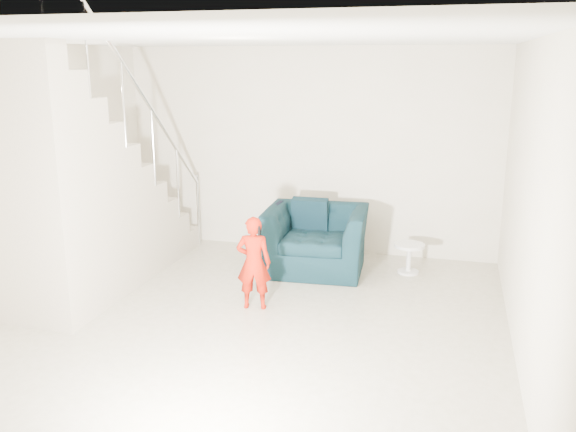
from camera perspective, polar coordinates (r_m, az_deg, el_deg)
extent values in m
plane|color=gray|center=(5.96, -4.52, -10.62)|extent=(5.50, 5.50, 0.00)
plane|color=silver|center=(5.41, -5.10, 16.27)|extent=(5.50, 5.50, 0.00)
plane|color=#C2B69D|center=(8.13, 1.88, 6.10)|extent=(5.00, 0.00, 5.00)
plane|color=#C2B69D|center=(3.20, -22.04, -8.01)|extent=(5.00, 0.00, 5.00)
plane|color=#C2B69D|center=(6.80, -25.03, 3.14)|extent=(0.00, 5.50, 5.50)
plane|color=#C2B69D|center=(5.24, 21.81, 0.49)|extent=(0.00, 5.50, 5.50)
imported|color=black|center=(7.47, 2.66, -2.19)|extent=(1.27, 1.13, 0.78)
imported|color=#A00505|center=(6.30, -3.23, -4.39)|extent=(0.39, 0.29, 0.99)
cylinder|color=silver|center=(7.50, 11.29, -2.71)|extent=(0.37, 0.37, 0.04)
cylinder|color=silver|center=(7.56, 11.22, -4.05)|extent=(0.06, 0.06, 0.33)
cylinder|color=silver|center=(7.61, 11.17, -5.13)|extent=(0.26, 0.26, 0.03)
cube|color=#ADA089|center=(8.71, -11.73, -1.83)|extent=(1.00, 0.30, 0.27)
cube|color=#ADA089|center=(8.41, -12.69, -1.49)|extent=(1.00, 0.30, 0.54)
cube|color=#ADA089|center=(8.13, -13.72, -1.13)|extent=(1.00, 0.30, 0.81)
cube|color=#ADA089|center=(7.84, -14.83, -0.73)|extent=(1.00, 0.30, 1.08)
cube|color=#ADA089|center=(7.56, -16.02, -0.31)|extent=(1.00, 0.30, 1.35)
cube|color=#ADA089|center=(7.28, -17.31, 0.15)|extent=(1.00, 0.30, 1.62)
cube|color=#ADA089|center=(7.01, -18.69, 0.64)|extent=(1.00, 0.30, 1.89)
cube|color=#ADA089|center=(6.74, -20.18, 1.17)|extent=(1.00, 0.30, 2.16)
cube|color=#ADA089|center=(6.48, -21.80, 1.74)|extent=(1.00, 0.30, 2.43)
cube|color=#ADA089|center=(6.22, -23.56, 2.36)|extent=(1.00, 0.30, 2.70)
cylinder|color=silver|center=(6.96, -13.97, 11.75)|extent=(0.04, 3.03, 2.73)
cylinder|color=silver|center=(8.53, -8.40, 0.53)|extent=(0.04, 0.04, 1.00)
cube|color=black|center=(7.68, 2.11, 0.11)|extent=(0.46, 0.22, 0.45)
cube|color=black|center=(7.63, -1.12, -1.05)|extent=(0.05, 0.51, 0.57)
cube|color=black|center=(6.13, -2.69, -1.35)|extent=(0.02, 0.05, 0.10)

